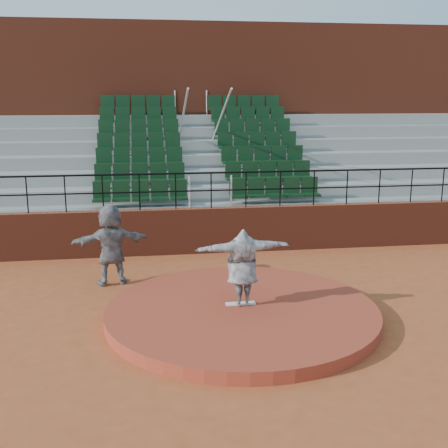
# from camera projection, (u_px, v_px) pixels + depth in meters

# --- Properties ---
(ground) EXTENTS (90.00, 90.00, 0.00)m
(ground) POSITION_uv_depth(u_px,v_px,m) (242.00, 318.00, 11.38)
(ground) COLOR #A54B25
(ground) RESTS_ON ground
(pitchers_mound) EXTENTS (5.50, 5.50, 0.25)m
(pitchers_mound) POSITION_uv_depth(u_px,v_px,m) (242.00, 313.00, 11.36)
(pitchers_mound) COLOR #A13924
(pitchers_mound) RESTS_ON ground
(pitching_rubber) EXTENTS (0.60, 0.15, 0.03)m
(pitching_rubber) POSITION_uv_depth(u_px,v_px,m) (241.00, 303.00, 11.47)
(pitching_rubber) COLOR white
(pitching_rubber) RESTS_ON pitchers_mound
(boundary_wall) EXTENTS (24.00, 0.30, 1.30)m
(boundary_wall) POSITION_uv_depth(u_px,v_px,m) (211.00, 230.00, 16.06)
(boundary_wall) COLOR maroon
(boundary_wall) RESTS_ON ground
(wall_railing) EXTENTS (24.04, 0.05, 1.03)m
(wall_railing) POSITION_uv_depth(u_px,v_px,m) (211.00, 182.00, 15.75)
(wall_railing) COLOR black
(wall_railing) RESTS_ON boundary_wall
(seating_deck) EXTENTS (24.00, 5.97, 4.63)m
(seating_deck) POSITION_uv_depth(u_px,v_px,m) (198.00, 184.00, 19.40)
(seating_deck) COLOR gray
(seating_deck) RESTS_ON ground
(press_box_facade) EXTENTS (24.00, 3.00, 7.10)m
(press_box_facade) POSITION_uv_depth(u_px,v_px,m) (188.00, 117.00, 22.74)
(press_box_facade) COLOR maroon
(press_box_facade) RESTS_ON ground
(pitcher) EXTENTS (1.99, 0.68, 1.59)m
(pitcher) POSITION_uv_depth(u_px,v_px,m) (242.00, 267.00, 11.27)
(pitcher) COLOR black
(pitcher) RESTS_ON pitchers_mound
(fielder) EXTENTS (1.89, 0.92, 1.95)m
(fielder) POSITION_uv_depth(u_px,v_px,m) (111.00, 244.00, 13.27)
(fielder) COLOR black
(fielder) RESTS_ON ground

